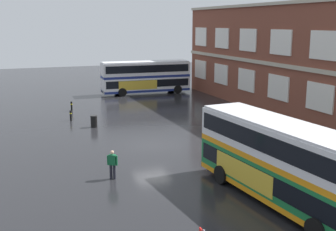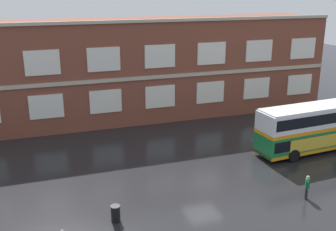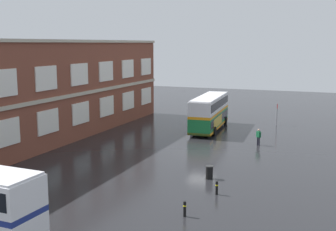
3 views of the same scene
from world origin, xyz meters
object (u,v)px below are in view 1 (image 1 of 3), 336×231
at_px(double_decker_near, 146,77).
at_px(safety_bollard_east, 72,106).
at_px(station_litter_bin, 94,121).
at_px(safety_bollard_west, 71,115).
at_px(double_decker_middle, 280,161).
at_px(waiting_passenger, 112,163).

height_order(double_decker_near, safety_bollard_east, double_decker_near).
distance_m(station_litter_bin, safety_bollard_east, 7.76).
bearing_deg(safety_bollard_west, station_litter_bin, 24.55).
height_order(double_decker_near, double_decker_middle, same).
distance_m(double_decker_middle, safety_bollard_west, 23.14).
bearing_deg(double_decker_near, waiting_passenger, -21.73).
bearing_deg(double_decker_near, safety_bollard_east, -54.02).
xyz_separation_m(double_decker_middle, waiting_passenger, (-6.08, -6.98, -1.22)).
height_order(double_decker_middle, waiting_passenger, double_decker_middle).
height_order(double_decker_middle, safety_bollard_east, double_decker_middle).
xyz_separation_m(safety_bollard_west, safety_bollard_east, (-4.46, 0.74, 0.00)).
bearing_deg(safety_bollard_west, safety_bollard_east, 170.53).
distance_m(waiting_passenger, safety_bollard_east, 20.40).
bearing_deg(double_decker_near, safety_bollard_west, -42.86).
bearing_deg(safety_bollard_east, double_decker_near, 125.98).
relative_size(waiting_passenger, safety_bollard_east, 1.79).
relative_size(station_litter_bin, safety_bollard_west, 1.08).
height_order(safety_bollard_west, safety_bollard_east, same).
bearing_deg(double_decker_middle, safety_bollard_east, -166.68).
relative_size(double_decker_middle, safety_bollard_east, 11.75).
bearing_deg(safety_bollard_west, double_decker_near, 137.14).
height_order(double_decker_near, station_litter_bin, double_decker_near).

